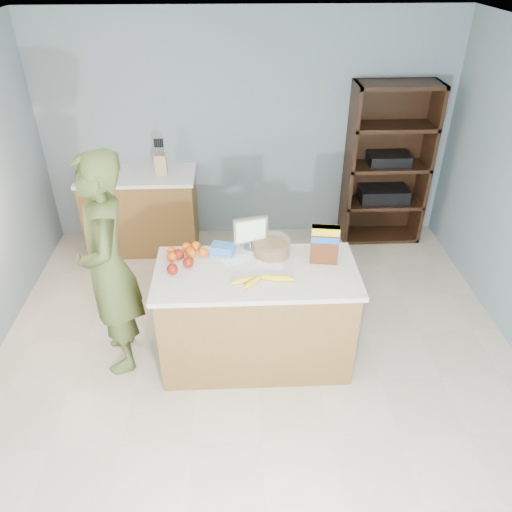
{
  "coord_description": "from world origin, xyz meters",
  "views": [
    {
      "loc": [
        -0.14,
        -2.83,
        3.05
      ],
      "look_at": [
        0.0,
        0.35,
        1.0
      ],
      "focal_mm": 35.0,
      "sensor_mm": 36.0,
      "label": 1
    }
  ],
  "objects_px": {
    "cereal_box": "(325,242)",
    "tv": "(250,232)",
    "counter_peninsula": "(256,320)",
    "shelving_unit": "(386,167)",
    "person": "(108,267)"
  },
  "relations": [
    {
      "from": "cereal_box",
      "to": "tv",
      "type": "bearing_deg",
      "value": 158.06
    },
    {
      "from": "counter_peninsula",
      "to": "cereal_box",
      "type": "height_order",
      "value": "cereal_box"
    },
    {
      "from": "tv",
      "to": "cereal_box",
      "type": "xyz_separation_m",
      "value": [
        0.56,
        -0.23,
        0.02
      ]
    },
    {
      "from": "shelving_unit",
      "to": "cereal_box",
      "type": "relative_size",
      "value": 5.7
    },
    {
      "from": "counter_peninsula",
      "to": "cereal_box",
      "type": "bearing_deg",
      "value": 10.28
    },
    {
      "from": "shelving_unit",
      "to": "tv",
      "type": "height_order",
      "value": "shelving_unit"
    },
    {
      "from": "counter_peninsula",
      "to": "tv",
      "type": "relative_size",
      "value": 5.53
    },
    {
      "from": "shelving_unit",
      "to": "tv",
      "type": "distance_m",
      "value": 2.35
    },
    {
      "from": "counter_peninsula",
      "to": "person",
      "type": "height_order",
      "value": "person"
    },
    {
      "from": "counter_peninsula",
      "to": "tv",
      "type": "distance_m",
      "value": 0.72
    },
    {
      "from": "shelving_unit",
      "to": "cereal_box",
      "type": "height_order",
      "value": "shelving_unit"
    },
    {
      "from": "counter_peninsula",
      "to": "shelving_unit",
      "type": "relative_size",
      "value": 0.87
    },
    {
      "from": "shelving_unit",
      "to": "tv",
      "type": "relative_size",
      "value": 6.38
    },
    {
      "from": "tv",
      "to": "cereal_box",
      "type": "distance_m",
      "value": 0.61
    },
    {
      "from": "shelving_unit",
      "to": "person",
      "type": "xyz_separation_m",
      "value": [
        -2.68,
        -1.99,
        0.06
      ]
    }
  ]
}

